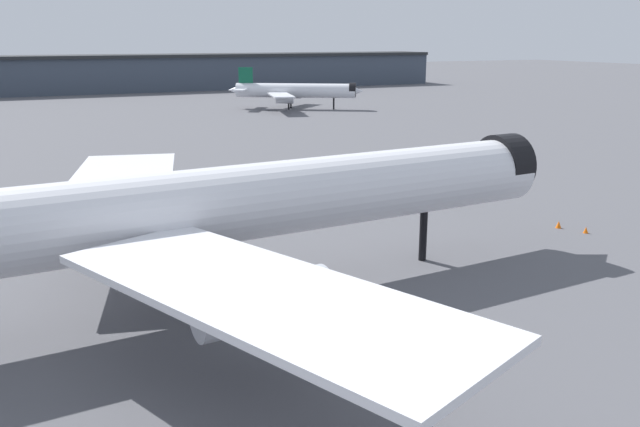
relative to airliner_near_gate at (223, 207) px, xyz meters
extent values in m
plane|color=#56565B|center=(3.05, 0.46, -7.77)|extent=(900.00, 900.00, 0.00)
cylinder|color=white|center=(0.54, 0.04, 0.14)|extent=(60.99, 10.06, 6.08)
cone|color=white|center=(30.83, 2.03, 0.14)|extent=(7.07, 6.39, 5.96)
cylinder|color=black|center=(29.62, 1.95, 0.60)|extent=(3.14, 6.31, 6.14)
cube|color=white|center=(-5.21, 16.40, -0.62)|extent=(16.14, 28.87, 0.49)
cylinder|color=#B7BAC1|center=(-3.54, 13.22, -2.63)|extent=(8.70, 3.90, 3.35)
cube|color=white|center=(-3.02, -16.94, -0.62)|extent=(19.16, 28.98, 0.49)
cylinder|color=#B7BAC1|center=(-1.78, -13.57, -2.63)|extent=(8.70, 3.90, 3.35)
cylinder|color=black|center=(19.93, 1.31, -5.33)|extent=(0.73, 0.73, 4.87)
cylinder|color=black|center=(-2.70, 3.02, -5.33)|extent=(0.73, 0.73, 4.87)
cylinder|color=black|center=(-2.28, -3.35, -5.33)|extent=(0.73, 0.73, 4.87)
cylinder|color=silver|center=(63.62, 133.38, -2.32)|extent=(32.54, 22.20, 4.19)
cone|color=silver|center=(78.79, 124.07, -2.32)|extent=(6.08, 5.91, 4.11)
cone|color=silver|center=(48.44, 142.69, -2.32)|extent=(6.73, 6.24, 3.98)
cylinder|color=black|center=(78.08, 124.50, -2.00)|extent=(3.82, 4.59, 4.23)
cube|color=silver|center=(66.55, 143.44, -2.84)|extent=(15.89, 14.73, 0.34)
cylinder|color=#B7BAC1|center=(66.27, 141.35, -4.23)|extent=(5.45, 4.57, 2.31)
cube|color=silver|center=(55.97, 126.21, -2.84)|extent=(9.29, 16.91, 0.34)
cylinder|color=#B7BAC1|center=(57.71, 127.40, -4.23)|extent=(5.45, 4.57, 2.31)
cube|color=#0F5138|center=(50.87, 141.20, 1.03)|extent=(3.86, 2.59, 6.71)
cube|color=silver|center=(52.49, 145.20, -1.90)|extent=(6.08, 7.14, 0.25)
cube|color=silver|center=(48.04, 137.95, -1.90)|extent=(6.08, 7.14, 0.25)
cylinder|color=black|center=(73.33, 127.42, -6.09)|extent=(0.50, 0.50, 3.35)
cylinder|color=black|center=(63.25, 136.19, -6.09)|extent=(0.50, 0.50, 3.35)
cylinder|color=black|center=(60.95, 132.43, -6.09)|extent=(0.50, 0.50, 3.35)
cube|color=#3D4756|center=(44.47, 221.95, -1.26)|extent=(236.21, 23.09, 13.02)
cube|color=#232628|center=(44.47, 221.95, 5.85)|extent=(236.23, 25.11, 1.20)
cube|color=black|center=(22.95, 35.68, -7.14)|extent=(5.60, 5.43, 0.35)
cube|color=#194799|center=(24.16, 34.55, -6.17)|extent=(3.18, 3.18, 1.60)
cube|color=#1E2D38|center=(24.88, 33.88, -5.85)|extent=(1.37, 1.47, 0.80)
cube|color=#194799|center=(22.22, 36.35, -5.87)|extent=(3.98, 3.93, 2.20)
cylinder|color=black|center=(25.14, 35.21, -7.32)|extent=(0.85, 0.82, 0.90)
cylinder|color=black|center=(23.58, 33.52, -7.32)|extent=(0.85, 0.82, 0.90)
cylinder|color=black|center=(22.32, 37.83, -7.32)|extent=(0.85, 0.82, 0.90)
cylinder|color=black|center=(20.76, 36.14, -7.32)|extent=(0.85, 0.82, 0.90)
cube|color=black|center=(34.80, 19.71, -7.27)|extent=(3.12, 3.55, 0.30)
cube|color=#232833|center=(35.34, 18.92, -6.52)|extent=(2.04, 1.96, 1.20)
cube|color=#1E2D38|center=(35.66, 18.44, -6.28)|extent=(1.16, 0.82, 0.60)
cube|color=#232833|center=(34.48, 20.19, -6.67)|extent=(2.40, 2.49, 0.90)
cylinder|color=black|center=(36.09, 19.23, -7.42)|extent=(0.62, 0.74, 0.70)
cylinder|color=black|center=(34.76, 18.33, -7.42)|extent=(0.62, 0.74, 0.70)
cylinder|color=black|center=(34.83, 21.09, -7.42)|extent=(0.62, 0.74, 0.70)
cylinder|color=black|center=(33.51, 20.19, -7.42)|extent=(0.62, 0.74, 0.70)
cone|color=#F2600C|center=(41.14, 1.20, -7.42)|extent=(0.55, 0.55, 0.69)
cone|color=#F2600C|center=(39.93, 3.97, -7.37)|extent=(0.64, 0.64, 0.80)
camera|label=1|loc=(-14.55, -48.52, 12.88)|focal=36.93mm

